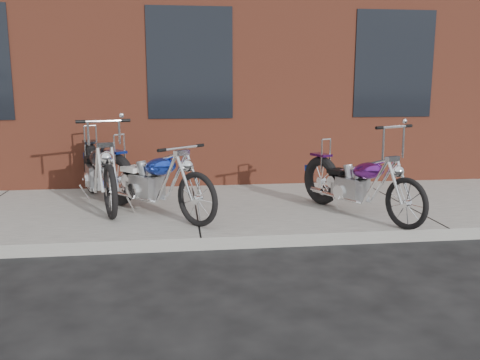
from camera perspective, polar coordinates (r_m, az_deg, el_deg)
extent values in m
plane|color=black|center=(5.86, -4.39, -7.91)|extent=(120.00, 120.00, 0.00)
cube|color=gray|center=(7.27, -4.99, -3.58)|extent=(22.00, 3.00, 0.15)
torus|color=black|center=(7.30, 9.86, -0.22)|extent=(0.42, 0.69, 0.70)
torus|color=black|center=(6.29, 19.16, -2.77)|extent=(0.33, 0.60, 0.63)
cube|color=gray|center=(6.87, 13.32, -1.13)|extent=(0.41, 0.47, 0.29)
ellipsoid|color=#6A1E85|center=(6.63, 15.09, 0.85)|extent=(0.45, 0.59, 0.30)
cube|color=black|center=(7.01, 11.92, 0.78)|extent=(0.33, 0.35, 0.06)
cylinder|color=white|center=(6.31, 18.45, -0.30)|extent=(0.15, 0.27, 0.52)
cylinder|color=white|center=(6.30, 17.95, 5.64)|extent=(0.50, 0.25, 0.03)
cylinder|color=white|center=(7.19, 10.37, 2.58)|extent=(0.03, 0.03, 0.47)
cylinder|color=white|center=(7.12, 12.71, -1.73)|extent=(0.41, 0.81, 0.05)
torus|color=black|center=(7.32, -12.90, -0.10)|extent=(0.61, 0.66, 0.75)
torus|color=black|center=(6.09, -3.81, -2.38)|extent=(0.50, 0.56, 0.68)
cube|color=gray|center=(6.79, -9.60, -0.90)|extent=(0.50, 0.51, 0.31)
ellipsoid|color=blue|center=(6.52, -8.06, 1.37)|extent=(0.58, 0.61, 0.32)
cube|color=silver|center=(6.97, -11.06, 1.09)|extent=(0.38, 0.39, 0.06)
cylinder|color=white|center=(6.12, -4.71, 0.31)|extent=(0.23, 0.26, 0.56)
cylinder|color=white|center=(6.16, -5.60, 3.54)|extent=(0.45, 0.40, 0.03)
cylinder|color=white|center=(7.19, -12.65, 2.93)|extent=(0.03, 0.03, 0.50)
cylinder|color=white|center=(7.07, -9.95, -1.57)|extent=(0.66, 0.74, 0.05)
torus|color=black|center=(8.23, -16.18, 1.08)|extent=(0.37, 0.81, 0.80)
torus|color=black|center=(6.55, -14.11, -1.57)|extent=(0.28, 0.71, 0.72)
cube|color=gray|center=(7.54, -15.45, 0.18)|extent=(0.42, 0.51, 0.33)
ellipsoid|color=black|center=(7.19, -15.22, 2.27)|extent=(0.45, 0.66, 0.34)
cube|color=black|center=(7.79, -15.84, 2.13)|extent=(0.34, 0.37, 0.07)
cylinder|color=white|center=(6.63, -14.43, 1.11)|extent=(0.13, 0.32, 0.60)
cylinder|color=white|center=(6.70, -14.87, 6.35)|extent=(0.59, 0.20, 0.03)
cylinder|color=white|center=(8.09, -16.25, 3.92)|extent=(0.03, 0.03, 0.53)
cylinder|color=white|center=(7.83, -14.70, -0.48)|extent=(0.33, 0.97, 0.05)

